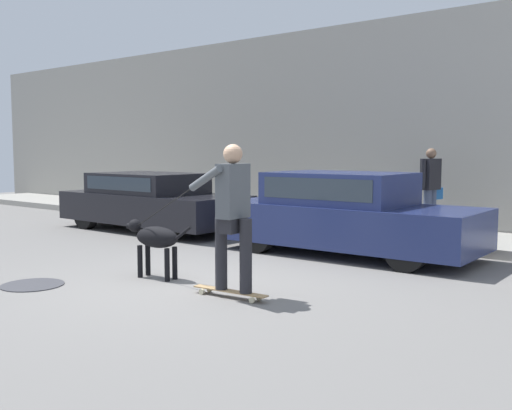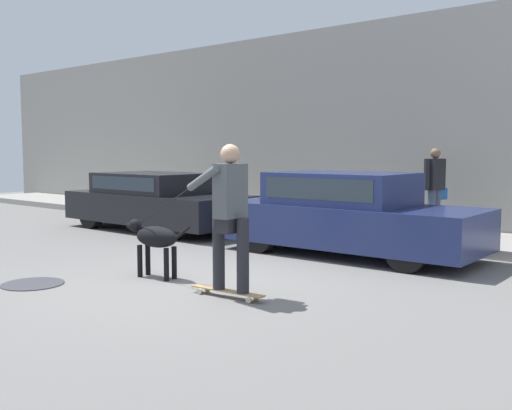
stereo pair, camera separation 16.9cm
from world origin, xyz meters
The scene contains 10 objects.
ground_plane centered at (0.00, 0.00, 0.00)m, with size 36.00×36.00×0.00m, color slate.
back_wall centered at (0.00, 6.57, 2.26)m, with size 32.00×0.30×4.51m.
sidewalk_curb centered at (0.00, 5.34, 0.08)m, with size 30.00×2.13×0.16m.
parked_car_0 centered at (-4.51, 3.19, 0.61)m, with size 4.34×1.78×1.23m.
parked_car_1 centered at (0.29, 3.19, 0.65)m, with size 4.32×1.84×1.36m.
dog centered at (-0.77, -0.01, 0.53)m, with size 1.11×0.37×0.78m.
skateboarder centered at (0.76, -0.18, 1.03)m, with size 2.37×0.59×1.79m.
pedestrian_with_bag centered at (0.72, 5.61, 1.04)m, with size 0.27×0.68×1.60m.
manhole_cover centered at (-1.66, -1.31, 0.01)m, with size 0.79×0.79×0.01m.
fire_hydrant centered at (-7.26, 4.02, 0.39)m, with size 0.18×0.18×0.74m.
Camera 2 is at (5.43, -5.24, 1.73)m, focal length 42.00 mm.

